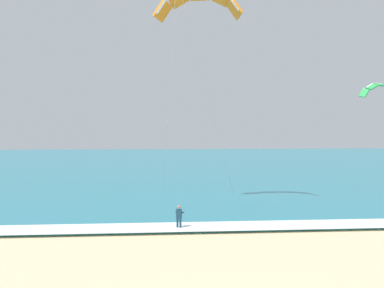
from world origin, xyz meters
name	(u,v)px	position (x,y,z in m)	size (l,w,h in m)	color
sea	(170,163)	(0.00, 74.60, 0.10)	(200.00, 120.00, 0.20)	teal
surf_foam	(208,226)	(0.00, 15.60, 0.22)	(200.00, 2.87, 0.04)	white
surfboard	(179,231)	(-1.92, 15.35, 0.03)	(0.84, 1.47, 0.09)	#E04C38
kitesurfer	(179,217)	(-1.91, 15.37, 0.94)	(0.63, 0.62, 1.69)	#143347
kite_primary	(198,2)	(0.27, 24.25, 17.18)	(7.29, 9.95, 17.14)	orange
kite_distant	(379,89)	(24.77, 41.62, 11.62)	(5.14, 2.21, 1.91)	green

